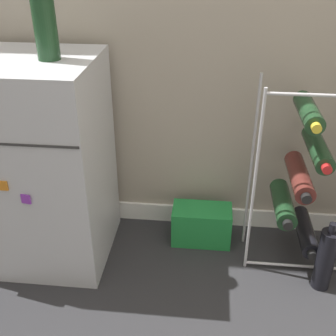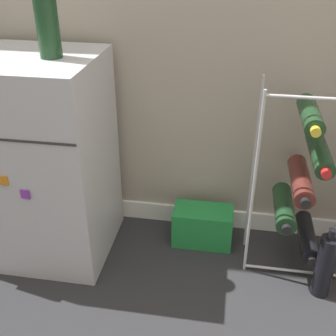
{
  "view_description": "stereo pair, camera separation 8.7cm",
  "coord_description": "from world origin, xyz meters",
  "px_view_note": "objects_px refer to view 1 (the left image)",
  "views": [
    {
      "loc": [
        0.19,
        -0.99,
        1.25
      ],
      "look_at": [
        0.04,
        0.45,
        0.43
      ],
      "focal_mm": 45.0,
      "sensor_mm": 36.0,
      "label": 1
    },
    {
      "loc": [
        0.28,
        -0.98,
        1.25
      ],
      "look_at": [
        0.04,
        0.45,
        0.43
      ],
      "focal_mm": 45.0,
      "sensor_mm": 36.0,
      "label": 2
    }
  ],
  "objects_px": {
    "mini_fridge": "(35,164)",
    "fridge_top_bottle": "(45,22)",
    "soda_box": "(202,224)",
    "wine_rack": "(302,179)",
    "loose_bottle_floor": "(325,259)"
  },
  "relations": [
    {
      "from": "fridge_top_bottle",
      "to": "soda_box",
      "type": "bearing_deg",
      "value": 13.07
    },
    {
      "from": "soda_box",
      "to": "loose_bottle_floor",
      "type": "height_order",
      "value": "loose_bottle_floor"
    },
    {
      "from": "mini_fridge",
      "to": "soda_box",
      "type": "bearing_deg",
      "value": 10.44
    },
    {
      "from": "soda_box",
      "to": "fridge_top_bottle",
      "type": "bearing_deg",
      "value": -166.93
    },
    {
      "from": "mini_fridge",
      "to": "soda_box",
      "type": "distance_m",
      "value": 0.77
    },
    {
      "from": "mini_fridge",
      "to": "wine_rack",
      "type": "height_order",
      "value": "mini_fridge"
    },
    {
      "from": "wine_rack",
      "to": "mini_fridge",
      "type": "bearing_deg",
      "value": -177.49
    },
    {
      "from": "mini_fridge",
      "to": "wine_rack",
      "type": "bearing_deg",
      "value": 2.51
    },
    {
      "from": "mini_fridge",
      "to": "fridge_top_bottle",
      "type": "bearing_deg",
      "value": -1.79
    },
    {
      "from": "mini_fridge",
      "to": "soda_box",
      "type": "xyz_separation_m",
      "value": [
        0.68,
        0.12,
        -0.34
      ]
    },
    {
      "from": "wine_rack",
      "to": "fridge_top_bottle",
      "type": "distance_m",
      "value": 1.1
    },
    {
      "from": "mini_fridge",
      "to": "loose_bottle_floor",
      "type": "bearing_deg",
      "value": -5.6
    },
    {
      "from": "mini_fridge",
      "to": "fridge_top_bottle",
      "type": "height_order",
      "value": "fridge_top_bottle"
    },
    {
      "from": "fridge_top_bottle",
      "to": "mini_fridge",
      "type": "bearing_deg",
      "value": 178.21
    },
    {
      "from": "fridge_top_bottle",
      "to": "loose_bottle_floor",
      "type": "height_order",
      "value": "fridge_top_bottle"
    }
  ]
}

